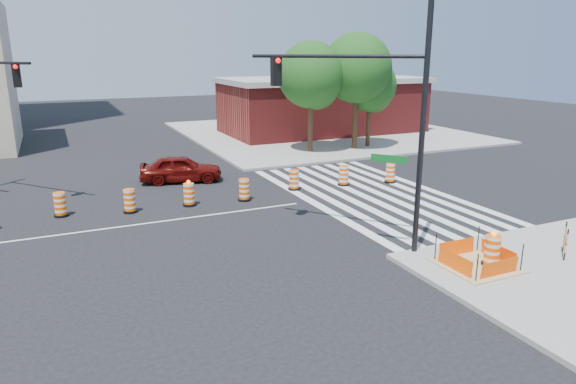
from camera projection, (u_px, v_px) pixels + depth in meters
name	position (u px, v px, depth m)	size (l,w,h in m)	color
ground	(138.00, 225.00, 20.46)	(120.00, 120.00, 0.00)	black
sidewalk_ne	(322.00, 132.00, 43.46)	(22.00, 22.00, 0.15)	gray
crosswalk_east	(370.00, 194.00, 24.86)	(6.75, 13.50, 0.01)	silver
lane_centerline	(138.00, 224.00, 20.46)	(14.00, 0.12, 0.01)	silver
excavation_pit	(476.00, 264.00, 16.13)	(2.20, 2.20, 0.90)	tan
brick_storefront	(322.00, 105.00, 42.86)	(16.50, 8.50, 4.60)	maroon
red_coupe	(181.00, 168.00, 27.02)	(1.70, 4.22, 1.44)	#570A07
signal_pole_se	(371.00, 103.00, 16.82)	(4.03, 4.92, 8.22)	black
pit_drum	(492.00, 252.00, 16.00)	(0.60, 0.60, 1.17)	black
barricade	(566.00, 239.00, 16.77)	(0.72, 0.63, 1.07)	#FF5805
tree_north_c	(311.00, 79.00, 33.45)	(4.33, 4.33, 7.37)	#382314
tree_north_d	(357.00, 72.00, 34.43)	(4.67, 4.67, 7.95)	#382314
tree_north_e	(370.00, 88.00, 35.64)	(3.68, 3.68, 6.26)	#382314
median_drum_3	(60.00, 205.00, 21.37)	(0.60, 0.60, 1.02)	black
median_drum_4	(130.00, 202.00, 21.90)	(0.60, 0.60, 1.02)	black
median_drum_5	(189.00, 195.00, 22.86)	(0.60, 0.60, 1.18)	black
median_drum_6	(244.00, 190.00, 23.65)	(0.60, 0.60, 1.02)	black
median_drum_7	(294.00, 180.00, 25.50)	(0.60, 0.60, 1.02)	black
median_drum_8	(344.00, 176.00, 26.33)	(0.60, 0.60, 1.02)	black
median_drum_9	(390.00, 174.00, 26.91)	(0.60, 0.60, 1.02)	black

